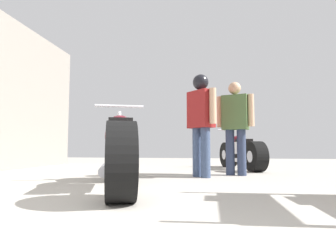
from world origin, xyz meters
The scene contains 5 objects.
ground_plane centered at (0.00, 3.12, 0.00)m, with size 15.97×15.97×0.00m, color #A8A399.
motorcycle_maroon_cruiser centered at (-0.24, 2.18, 0.44)m, with size 1.06×2.21×1.06m.
motorcycle_black_naked centered at (1.40, 5.24, 0.36)m, with size 0.88×1.87×0.89m.
mechanic_in_blue centered at (1.18, 3.96, 0.89)m, with size 0.63×0.34×1.58m.
mechanic_with_helmet centered at (0.62, 3.58, 0.98)m, with size 0.52×0.53×1.63m.
Camera 1 is at (0.77, -0.77, 0.46)m, focal length 29.32 mm.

